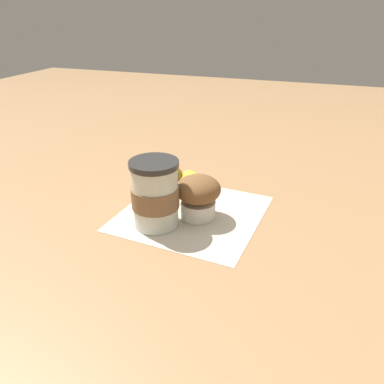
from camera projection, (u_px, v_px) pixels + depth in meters
The scene contains 6 objects.
ground_plane at pixel (192, 213), 0.74m from camera, with size 3.00×3.00×0.00m, color #A87C51.
paper_napkin at pixel (192, 213), 0.74m from camera, with size 0.26×0.26×0.00m, color beige.
coffee_cup at pixel (155, 194), 0.67m from camera, with size 0.09×0.09×0.13m.
muffin at pixel (198, 195), 0.70m from camera, with size 0.09×0.09×0.08m.
banana at pixel (189, 180), 0.83m from camera, with size 0.12×0.16×0.03m.
sugar_packet at pixel (166, 174), 0.90m from camera, with size 0.05×0.03×0.01m, color #E0B27F.
Camera 1 is at (-0.60, -0.21, 0.37)m, focal length 35.00 mm.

